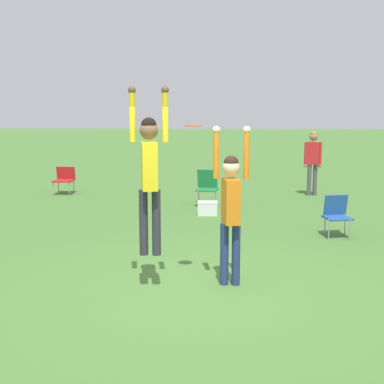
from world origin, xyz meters
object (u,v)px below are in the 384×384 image
(camping_chair_0, at_px, (64,178))
(camping_chair_1, at_px, (337,213))
(cooler_box, at_px, (208,208))
(person_spectator_near, at_px, (313,156))
(person_defending, at_px, (231,201))
(person_jumping, at_px, (149,166))
(frisbee, at_px, (193,126))
(camping_chair_3, at_px, (207,185))

(camping_chair_0, distance_m, camping_chair_1, 8.45)
(cooler_box, bearing_deg, person_spectator_near, 46.54)
(camping_chair_1, bearing_deg, person_defending, 41.80)
(person_spectator_near, bearing_deg, person_jumping, -93.02)
(frisbee, xyz_separation_m, cooler_box, (0.06, 5.03, -2.09))
(person_jumping, bearing_deg, camping_chair_0, 12.27)
(camping_chair_1, bearing_deg, camping_chair_3, -64.63)
(cooler_box, bearing_deg, camping_chair_3, 92.45)
(camping_chair_0, relative_size, person_spectator_near, 0.42)
(person_defending, distance_m, camping_chair_3, 6.39)
(camping_chair_1, relative_size, camping_chair_3, 0.87)
(camping_chair_1, height_order, person_spectator_near, person_spectator_near)
(camping_chair_0, relative_size, camping_chair_3, 0.86)
(person_defending, distance_m, camping_chair_0, 9.33)
(person_spectator_near, bearing_deg, camping_chair_1, -73.79)
(camping_chair_1, xyz_separation_m, cooler_box, (-2.59, 1.96, -0.31))
(person_spectator_near, xyz_separation_m, cooler_box, (-2.92, -3.08, -0.97))
(camping_chair_0, relative_size, camping_chair_1, 0.98)
(frisbee, bearing_deg, person_defending, -2.07)
(camping_chair_1, xyz_separation_m, camping_chair_3, (-2.64, 3.24, 0.06))
(camping_chair_3, bearing_deg, cooler_box, 101.90)
(person_jumping, height_order, cooler_box, person_jumping)
(camping_chair_0, distance_m, camping_chair_3, 4.56)
(person_jumping, xyz_separation_m, frisbee, (0.57, 0.25, 0.53))
(person_defending, bearing_deg, camping_chair_1, 133.73)
(camping_chair_1, distance_m, person_spectator_near, 5.10)
(frisbee, xyz_separation_m, camping_chair_3, (0.00, 6.31, -1.72))
(person_defending, bearing_deg, person_jumping, -90.00)
(camping_chair_3, distance_m, person_spectator_near, 3.53)
(frisbee, relative_size, camping_chair_1, 0.29)
(camping_chair_0, bearing_deg, person_spectator_near, -178.43)
(person_jumping, height_order, person_defending, person_jumping)
(person_defending, height_order, frisbee, frisbee)
(person_defending, distance_m, camping_chair_1, 3.81)
(cooler_box, bearing_deg, camping_chair_0, 145.77)
(person_jumping, distance_m, camping_chair_1, 4.78)
(person_spectator_near, bearing_deg, person_defending, -86.77)
(person_defending, bearing_deg, person_spectator_near, 151.41)
(camping_chair_0, height_order, camping_chair_1, camping_chair_1)
(camping_chair_3, relative_size, person_spectator_near, 0.49)
(person_defending, height_order, camping_chair_0, person_defending)
(camping_chair_0, height_order, camping_chair_3, camping_chair_3)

